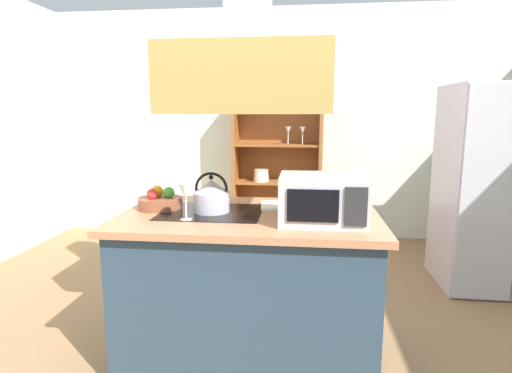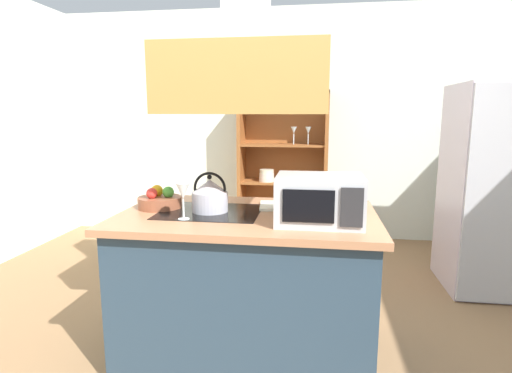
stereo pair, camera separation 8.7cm
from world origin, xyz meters
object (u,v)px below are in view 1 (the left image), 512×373
Objects in this scene: cutting_board at (288,206)px; refrigerator at (499,188)px; dish_cabinet at (277,175)px; microwave at (322,199)px; fruit_bowl at (160,201)px; kettle at (211,196)px; wine_glass_on_counter at (186,193)px.

refrigerator is at bearing 31.98° from cutting_board.
cutting_board is at bearing -84.63° from dish_cabinet.
microwave reaches higher than cutting_board.
kettle is at bearing -9.80° from fruit_bowl.
fruit_bowl is at bearing 170.20° from kettle.
fruit_bowl is (-2.54, -1.22, 0.08)m from refrigerator.
kettle is 0.35m from fruit_bowl.
fruit_bowl is (-0.34, 0.06, -0.05)m from kettle.
kettle is 0.71× the size of cutting_board.
wine_glass_on_counter reaches higher than fruit_bowl.
cutting_board is at bearing 35.50° from wine_glass_on_counter.
refrigerator is 2.28m from dish_cabinet.
refrigerator is at bearing 32.84° from wine_glass_on_counter.
microwave is (-1.55, -1.45, 0.17)m from refrigerator.
fruit_bowl is (-0.24, 0.26, -0.11)m from wine_glass_on_counter.
refrigerator is 6.37× the size of fruit_bowl.
microwave reaches higher than fruit_bowl.
kettle is at bearing -95.58° from dish_cabinet.
wine_glass_on_counter is at bearing -115.91° from kettle.
microwave is 1.02m from fruit_bowl.
dish_cabinet reaches higher than fruit_bowl.
kettle is 0.52× the size of microwave.
dish_cabinet is 2.46m from fruit_bowl.
wine_glass_on_counter is (-0.55, -0.39, 0.14)m from cutting_board.
refrigerator is 7.20× the size of kettle.
kettle is 0.50m from cutting_board.
microwave is (0.65, -0.17, 0.03)m from kettle.
kettle is (-2.20, -1.28, 0.14)m from refrigerator.
refrigerator reaches higher than fruit_bowl.
cutting_board is 0.74× the size of microwave.
dish_cabinet is at bearing 76.35° from fruit_bowl.
cutting_board is at bearing 119.29° from microwave.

